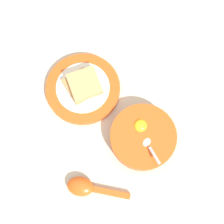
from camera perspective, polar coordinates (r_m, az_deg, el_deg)
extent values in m
plane|color=beige|center=(0.90, -2.95, 1.35)|extent=(3.00, 3.00, 0.00)
cylinder|color=#DB5119|center=(0.85, 5.64, -4.65)|extent=(0.18, 0.18, 0.05)
cylinder|color=white|center=(0.85, 5.69, -4.55)|extent=(0.15, 0.15, 0.02)
ellipsoid|color=yellow|center=(0.84, 5.23, -2.48)|extent=(0.03, 0.03, 0.02)
cylinder|color=black|center=(0.83, 4.94, -5.38)|extent=(0.05, 0.05, 0.00)
ellipsoid|color=silver|center=(0.83, 6.36, -5.52)|extent=(0.03, 0.02, 0.01)
cube|color=silver|center=(0.81, 7.78, -7.85)|extent=(0.03, 0.05, 0.03)
cylinder|color=#DB5119|center=(0.91, -5.31, 4.29)|extent=(0.21, 0.21, 0.02)
cylinder|color=white|center=(0.90, -5.36, 4.49)|extent=(0.15, 0.15, 0.00)
cube|color=tan|center=(0.89, -5.84, 4.72)|extent=(0.10, 0.11, 0.02)
cube|color=tan|center=(0.87, -5.05, 5.11)|extent=(0.12, 0.12, 0.02)
ellipsoid|color=#DB5119|center=(0.85, -5.83, -13.37)|extent=(0.08, 0.09, 0.03)
cube|color=#DB5119|center=(0.85, -0.30, -14.52)|extent=(0.06, 0.10, 0.01)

